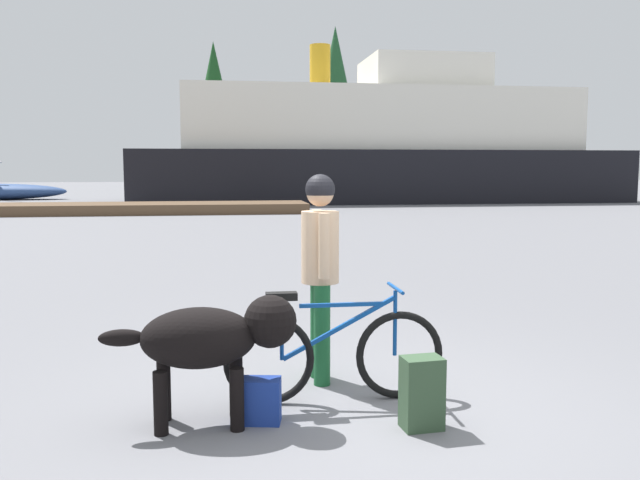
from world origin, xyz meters
TOP-DOWN VIEW (x-y plane):
  - ground_plane at (0.00, 0.00)m, footprint 160.00×160.00m
  - bicycle at (-0.11, 0.21)m, footprint 1.75×0.44m
  - person_cyclist at (-0.14, 0.74)m, footprint 0.32×0.53m
  - dog at (-1.03, -0.13)m, footprint 1.39×0.51m
  - backpack at (0.42, -0.42)m, footprint 0.30×0.23m
  - handbag_pannier at (-0.72, -0.14)m, footprint 0.35×0.24m
  - dock_pier at (-5.36, 22.62)m, footprint 15.63×2.91m
  - ferry_boat at (7.55, 31.33)m, footprint 25.56×8.72m
  - pine_tree_center at (-1.40, 50.42)m, footprint 3.90×3.90m
  - pine_tree_far_right at (8.07, 48.38)m, footprint 4.23×4.23m

SIDE VIEW (x-z plane):
  - ground_plane at x=0.00m, z-range 0.00..0.00m
  - handbag_pannier at x=-0.72m, z-range 0.00..0.33m
  - dock_pier at x=-5.36m, z-range 0.00..0.40m
  - backpack at x=0.42m, z-range 0.00..0.51m
  - bicycle at x=-0.11m, z-range -0.07..0.84m
  - dog at x=-1.03m, z-range 0.17..1.10m
  - person_cyclist at x=-0.14m, z-range 0.19..1.97m
  - ferry_boat at x=7.55m, z-range -1.27..7.00m
  - pine_tree_center at x=-1.40m, z-range 1.38..13.13m
  - pine_tree_far_right at x=8.07m, z-range 1.50..14.29m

